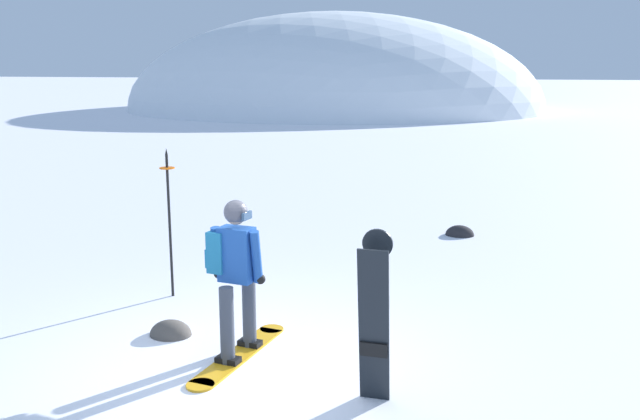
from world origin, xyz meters
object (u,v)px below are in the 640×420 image
Objects in this scene: spare_snowboard at (374,318)px; rock_dark at (460,235)px; piste_marker_near at (169,213)px; rock_mid at (171,335)px; snowboarder_main at (235,274)px.

spare_snowboard is 3.14× the size of rock_dark.
piste_marker_near reaches higher than spare_snowboard.
piste_marker_near reaches higher than rock_mid.
rock_mid is at bearing 159.34° from spare_snowboard.
spare_snowboard is 3.92m from piste_marker_near.
snowboarder_main is 1.11× the size of spare_snowboard.
snowboarder_main is 2.25m from piste_marker_near.
piste_marker_near is 4.06× the size of rock_mid.
rock_dark is (0.30, 6.72, -0.83)m from spare_snowboard.
spare_snowboard is 6.77m from rock_dark.
snowboarder_main is 0.91× the size of piste_marker_near.
rock_dark is 1.06× the size of rock_mid.
rock_dark is at bearing 87.41° from spare_snowboard.
rock_mid is (-2.89, -5.74, 0.00)m from rock_dark.
spare_snowboard reaches higher than rock_dark.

